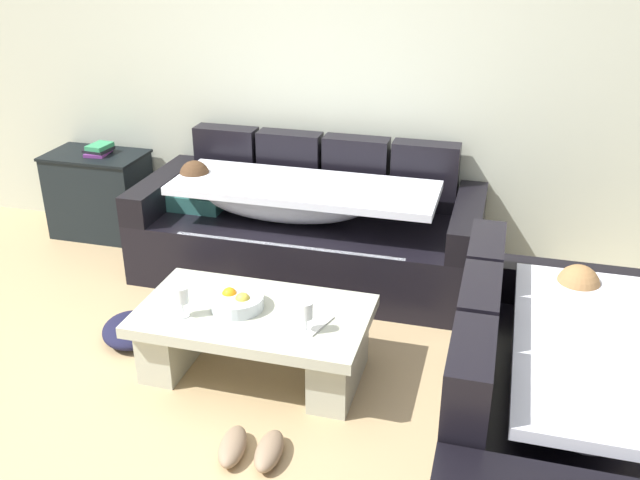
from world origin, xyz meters
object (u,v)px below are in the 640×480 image
open_magazine (300,319)px  side_cabinet (100,194)px  wine_glass_near_right (306,312)px  pair_of_shoes (251,449)px  book_stack_on_cabinet (99,149)px  crumpled_garment (131,330)px  couch_near_window (555,406)px  coffee_table (254,334)px  wine_glass_near_left (182,296)px  couch_along_wall (304,229)px  fruit_bowl (237,301)px

open_magazine → side_cabinet: size_ratio=0.39×
wine_glass_near_right → pair_of_shoes: 0.68m
book_stack_on_cabinet → crumpled_garment: (0.91, -1.30, -0.62)m
couch_near_window → coffee_table: (-1.49, 0.34, -0.10)m
wine_glass_near_left → open_magazine: 0.61m
coffee_table → wine_glass_near_right: size_ratio=7.23×
book_stack_on_cabinet → crumpled_garment: 1.70m
open_magazine → side_cabinet: (-2.02, 1.43, -0.06)m
couch_along_wall → pair_of_shoes: couch_along_wall is taller
couch_along_wall → wine_glass_near_left: size_ratio=13.58×
coffee_table → book_stack_on_cabinet: size_ratio=5.65×
side_cabinet → pair_of_shoes: size_ratio=2.26×
fruit_bowl → pair_of_shoes: 0.79m
couch_along_wall → wine_glass_near_right: size_ratio=13.58×
coffee_table → pair_of_shoes: bearing=-71.7°
fruit_bowl → crumpled_garment: bearing=171.7°
book_stack_on_cabinet → wine_glass_near_right: bearing=-37.0°
couch_near_window → book_stack_on_cabinet: 3.67m
couch_along_wall → side_cabinet: 1.69m
side_cabinet → pair_of_shoes: side_cabinet is taller
wine_glass_near_left → couch_along_wall: bearing=79.4°
fruit_bowl → couch_along_wall: bearing=89.3°
wine_glass_near_right → open_magazine: (-0.06, 0.10, -0.11)m
wine_glass_near_left → crumpled_garment: bearing=152.2°
open_magazine → pair_of_shoes: bearing=-78.9°
wine_glass_near_left → crumpled_garment: wine_glass_near_left is taller
wine_glass_near_left → pair_of_shoes: bearing=-42.1°
side_cabinet → coffee_table: bearing=-38.7°
couch_near_window → crumpled_garment: (-2.30, 0.45, -0.27)m
couch_near_window → side_cabinet: bearing=61.8°
couch_near_window → open_magazine: couch_near_window is taller
wine_glass_near_right → couch_along_wall: bearing=107.1°
couch_near_window → book_stack_on_cabinet: bearing=61.4°
couch_along_wall → pair_of_shoes: bearing=-81.1°
fruit_bowl → book_stack_on_cabinet: 2.16m
book_stack_on_cabinet → pair_of_shoes: (1.92, -2.03, -0.63)m
couch_along_wall → side_cabinet: bearing=172.3°
coffee_table → pair_of_shoes: (0.21, -0.62, -0.19)m
fruit_bowl → side_cabinet: (-1.66, 1.40, -0.10)m
coffee_table → open_magazine: bearing=-4.6°
couch_along_wall → open_magazine: bearing=-74.3°
fruit_bowl → book_stack_on_cabinet: bearing=139.2°
couch_near_window → crumpled_garment: 2.36m
coffee_table → book_stack_on_cabinet: book_stack_on_cabinet is taller
book_stack_on_cabinet → pair_of_shoes: book_stack_on_cabinet is taller
couch_along_wall → coffee_table: 1.19m
couch_along_wall → fruit_bowl: (-0.01, -1.17, 0.09)m
coffee_table → crumpled_garment: coffee_table is taller
coffee_table → crumpled_garment: 0.84m
couch_along_wall → wine_glass_near_left: bearing=-100.6°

